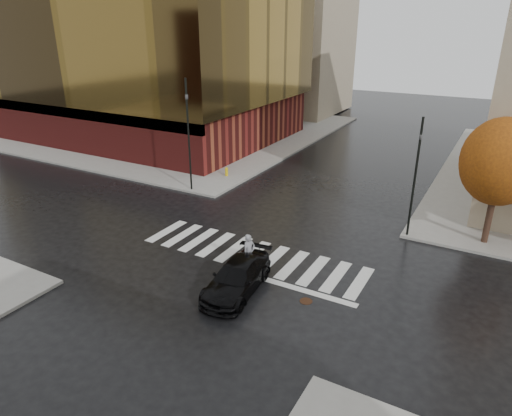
{
  "coord_description": "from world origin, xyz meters",
  "views": [
    {
      "loc": [
        10.06,
        -17.05,
        10.84
      ],
      "look_at": [
        -0.45,
        1.65,
        2.0
      ],
      "focal_mm": 32.0,
      "sensor_mm": 36.0,
      "label": 1
    }
  ],
  "objects_px": {
    "fire_hydrant": "(227,171)",
    "cyclist": "(250,259)",
    "traffic_light_ne": "(416,172)",
    "traffic_light_nw": "(188,128)",
    "sedan": "(237,278)"
  },
  "relations": [
    {
      "from": "cyclist",
      "to": "traffic_light_ne",
      "type": "distance_m",
      "value": 9.67
    },
    {
      "from": "sedan",
      "to": "traffic_light_ne",
      "type": "relative_size",
      "value": 0.71
    },
    {
      "from": "sedan",
      "to": "cyclist",
      "type": "xyz_separation_m",
      "value": [
        -0.33,
        1.72,
        -0.02
      ]
    },
    {
      "from": "cyclist",
      "to": "traffic_light_nw",
      "type": "bearing_deg",
      "value": 72.06
    },
    {
      "from": "traffic_light_ne",
      "to": "fire_hydrant",
      "type": "height_order",
      "value": "traffic_light_ne"
    },
    {
      "from": "traffic_light_nw",
      "to": "fire_hydrant",
      "type": "distance_m",
      "value": 5.31
    },
    {
      "from": "traffic_light_nw",
      "to": "traffic_light_ne",
      "type": "height_order",
      "value": "traffic_light_nw"
    },
    {
      "from": "cyclist",
      "to": "fire_hydrant",
      "type": "relative_size",
      "value": 2.81
    },
    {
      "from": "sedan",
      "to": "fire_hydrant",
      "type": "bearing_deg",
      "value": 117.9
    },
    {
      "from": "fire_hydrant",
      "to": "traffic_light_ne",
      "type": "bearing_deg",
      "value": -14.86
    },
    {
      "from": "traffic_light_nw",
      "to": "traffic_light_ne",
      "type": "bearing_deg",
      "value": 89.29
    },
    {
      "from": "cyclist",
      "to": "fire_hydrant",
      "type": "height_order",
      "value": "cyclist"
    },
    {
      "from": "traffic_light_nw",
      "to": "traffic_light_ne",
      "type": "relative_size",
      "value": 1.16
    },
    {
      "from": "traffic_light_nw",
      "to": "traffic_light_ne",
      "type": "distance_m",
      "value": 14.49
    },
    {
      "from": "fire_hydrant",
      "to": "cyclist",
      "type": "bearing_deg",
      "value": -52.68
    }
  ]
}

